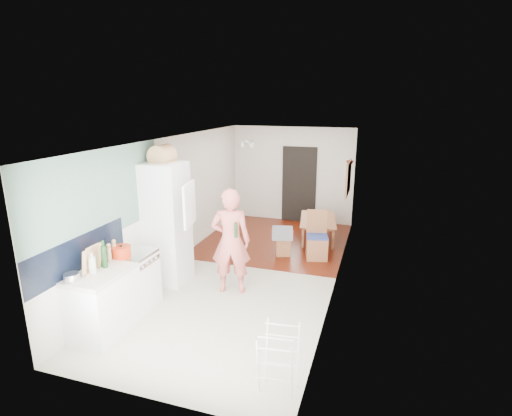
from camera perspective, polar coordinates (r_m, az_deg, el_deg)
The scene contains 32 objects.
room_shell at distance 7.27m, azimuth -0.91°, elevation -0.09°, with size 3.20×7.00×2.50m, color silver, non-canonical shape.
floor at distance 7.70m, azimuth -0.87°, elevation -9.09°, with size 3.20×7.00×0.01m, color beige.
wood_floor_overlay at distance 9.34m, azimuth 2.75°, elevation -4.57°, with size 3.20×3.30×0.01m, color #5C1A0B.
sage_wall_panel at distance 6.17m, azimuth -21.28°, elevation 1.77°, with size 0.02×3.00×1.30m, color slate.
tile_splashback at distance 5.96m, azimuth -23.87°, elevation -6.01°, with size 0.02×1.90×0.50m, color black.
doorway_recess at distance 10.56m, azimuth 6.16°, elevation 3.31°, with size 0.90×0.04×2.00m, color black.
base_cabinet at distance 6.07m, azimuth -21.05°, elevation -12.76°, with size 0.60×0.90×0.86m, color white.
worktop at distance 5.88m, azimuth -21.48°, elevation -8.79°, with size 0.62×0.92×0.06m, color beige.
range_cooker at distance 6.60m, azimuth -17.00°, elevation -9.97°, with size 0.60×0.60×0.88m, color white.
cooker_top at distance 6.42m, azimuth -17.32°, elevation -6.25°, with size 0.60×0.60×0.04m, color silver.
fridge_housing at distance 7.15m, azimuth -12.62°, elevation -2.20°, with size 0.66×0.66×2.15m, color white.
fridge_door at distance 6.48m, azimuth -9.51°, elevation 0.51°, with size 0.56×0.04×0.70m, color white.
fridge_interior at distance 6.88m, azimuth -10.61°, elevation 1.32°, with size 0.02×0.52×0.66m, color white.
pinboard at distance 8.73m, azimuth 13.06°, elevation 4.14°, with size 0.03×0.90×0.70m, color #B67B53.
pinboard_frame at distance 8.73m, azimuth 12.96°, elevation 4.15°, with size 0.01×0.94×0.74m, color #AE6D45.
wall_sconce at distance 9.33m, azimuth 13.24°, elevation 6.09°, with size 0.18×0.18×0.16m, color maroon.
person at distance 6.61m, azimuth -3.66°, elevation -3.44°, with size 0.78×0.51×2.13m, color #DA665E.
dining_table at distance 9.42m, azimuth 8.96°, elevation -3.25°, with size 1.21×0.67×0.42m, color #AE6D45.
dining_chair at distance 8.21m, azimuth 8.73°, elevation -3.95°, with size 0.42×0.42×0.99m, color #AE6D45, non-canonical shape.
stool at distance 8.42m, azimuth 3.90°, elevation -5.51°, with size 0.29×0.29×0.38m, color #AE6D45, non-canonical shape.
grey_drape at distance 8.35m, azimuth 3.80°, elevation -3.60°, with size 0.43×0.43×0.19m, color gray.
drying_rack at distance 4.75m, azimuth 3.25°, elevation -20.92°, with size 0.39×0.35×0.76m, color white, non-canonical shape.
bread_bin at distance 7.00m, azimuth -13.25°, elevation 7.28°, with size 0.39×0.37×0.21m, color tan, non-canonical shape.
red_casserole at distance 6.26m, azimuth -18.68°, elevation -5.93°, with size 0.28×0.28×0.17m, color red.
steel_pan at distance 5.73m, azimuth -24.86°, elevation -8.95°, with size 0.20×0.20×0.10m, color silver.
held_bottle at distance 6.44m, azimuth -2.89°, elevation -3.16°, with size 0.05×0.05×0.25m, color #163A18.
bottle_a at distance 5.93m, azimuth -20.85°, elevation -6.52°, with size 0.07×0.07×0.32m, color #163A18.
bottle_b at distance 6.00m, azimuth -21.35°, elevation -6.55°, with size 0.06×0.06×0.28m, color #163A18.
bottle_c at distance 5.83m, azimuth -22.33°, elevation -7.52°, with size 0.10×0.10×0.23m, color silver.
pepper_mill_front at distance 6.15m, azimuth -20.22°, elevation -6.21°, with size 0.06×0.06×0.21m, color tan.
pepper_mill_back at distance 6.29m, azimuth -19.57°, elevation -5.68°, with size 0.06×0.06×0.21m, color tan.
chopping_boards at distance 5.82m, azimuth -22.37°, elevation -6.75°, with size 0.04×0.28×0.38m, color tan, non-canonical shape.
Camera 1 is at (2.24, -6.65, 3.19)m, focal length 28.00 mm.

